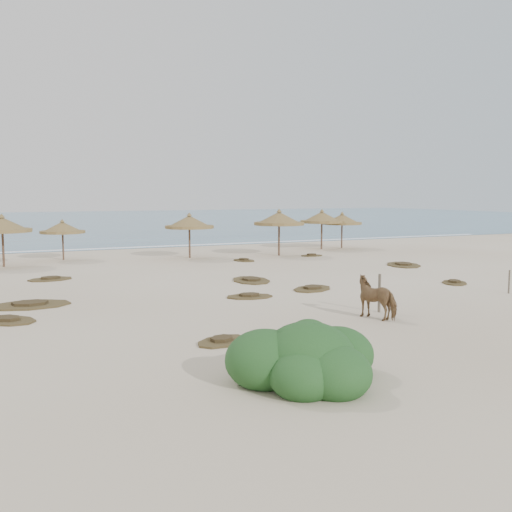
% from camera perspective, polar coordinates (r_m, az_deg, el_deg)
% --- Properties ---
extents(ground, '(160.00, 160.00, 0.00)m').
position_cam_1_polar(ground, '(21.44, 3.71, -5.03)').
color(ground, beige).
rests_on(ground, ground).
extents(ocean, '(200.00, 100.00, 0.01)m').
position_cam_1_polar(ocean, '(94.11, -18.63, 3.34)').
color(ocean, '#2B5E83').
rests_on(ocean, ground).
extents(foam_line, '(70.00, 0.60, 0.01)m').
position_cam_1_polar(foam_line, '(45.79, -11.98, 0.84)').
color(foam_line, white).
rests_on(foam_line, ground).
extents(palapa_1, '(4.20, 4.20, 3.07)m').
position_cam_1_polar(palapa_1, '(35.75, -24.06, 2.80)').
color(palapa_1, brown).
rests_on(palapa_1, ground).
extents(palapa_2, '(2.95, 2.95, 2.61)m').
position_cam_1_polar(palapa_2, '(38.17, -18.79, 2.65)').
color(palapa_2, brown).
rests_on(palapa_2, ground).
extents(palapa_3, '(3.63, 3.63, 2.99)m').
position_cam_1_polar(palapa_3, '(37.52, -6.68, 3.33)').
color(palapa_3, brown).
rests_on(palapa_3, ground).
extents(palapa_4, '(4.25, 4.25, 3.20)m').
position_cam_1_polar(palapa_4, '(38.74, 2.32, 3.70)').
color(palapa_4, brown).
rests_on(palapa_4, ground).
extents(palapa_5, '(3.86, 3.86, 3.06)m').
position_cam_1_polar(palapa_5, '(43.62, 6.60, 3.80)').
color(palapa_5, brown).
rests_on(palapa_5, ground).
extents(palapa_6, '(3.92, 3.92, 2.83)m').
position_cam_1_polar(palapa_6, '(44.55, 8.60, 3.59)').
color(palapa_6, brown).
rests_on(palapa_6, ground).
extents(horse, '(1.32, 1.83, 1.41)m').
position_cam_1_polar(horse, '(19.70, 12.06, -4.06)').
color(horse, olive).
rests_on(horse, ground).
extents(fence_post_near, '(0.13, 0.13, 1.37)m').
position_cam_1_polar(fence_post_near, '(20.66, 12.24, -3.65)').
color(fence_post_near, brown).
rests_on(fence_post_near, ground).
extents(fence_post_far, '(0.08, 0.08, 1.00)m').
position_cam_1_polar(fence_post_far, '(26.30, 23.99, -2.36)').
color(fence_post_far, brown).
rests_on(fence_post_far, ground).
extents(bush, '(3.55, 3.13, 1.59)m').
position_cam_1_polar(bush, '(12.85, 5.19, -10.31)').
color(bush, '#255323').
rests_on(bush, ground).
extents(scrub_0, '(2.47, 2.51, 0.16)m').
position_cam_1_polar(scrub_0, '(20.57, -23.65, -5.88)').
color(scrub_0, brown).
rests_on(scrub_0, ground).
extents(scrub_1, '(3.12, 2.14, 0.16)m').
position_cam_1_polar(scrub_1, '(23.07, -21.67, -4.53)').
color(scrub_1, brown).
rests_on(scrub_1, ground).
extents(scrub_2, '(2.13, 1.61, 0.16)m').
position_cam_1_polar(scrub_2, '(23.19, -0.67, -4.03)').
color(scrub_2, brown).
rests_on(scrub_2, ground).
extents(scrub_3, '(2.08, 2.87, 0.16)m').
position_cam_1_polar(scrub_3, '(27.52, -0.50, -2.41)').
color(scrub_3, brown).
rests_on(scrub_3, ground).
extents(scrub_4, '(1.93, 2.03, 0.16)m').
position_cam_1_polar(scrub_4, '(28.35, 19.23, -2.50)').
color(scrub_4, brown).
rests_on(scrub_4, ground).
extents(scrub_5, '(2.96, 3.45, 0.16)m').
position_cam_1_polar(scrub_5, '(34.58, 14.52, -0.84)').
color(scrub_5, brown).
rests_on(scrub_5, ground).
extents(scrub_6, '(2.34, 1.73, 0.16)m').
position_cam_1_polar(scrub_6, '(29.63, -19.87, -2.16)').
color(scrub_6, brown).
rests_on(scrub_6, ground).
extents(scrub_7, '(1.41, 1.89, 0.16)m').
position_cam_1_polar(scrub_7, '(35.77, -1.21, -0.41)').
color(scrub_7, brown).
rests_on(scrub_7, ground).
extents(scrub_9, '(2.60, 2.32, 0.16)m').
position_cam_1_polar(scrub_9, '(25.20, 5.65, -3.24)').
color(scrub_9, brown).
rests_on(scrub_9, ground).
extents(scrub_10, '(1.60, 1.08, 0.16)m').
position_cam_1_polar(scrub_10, '(38.76, 5.59, 0.07)').
color(scrub_10, brown).
rests_on(scrub_10, ground).
extents(scrub_11, '(2.00, 1.75, 0.16)m').
position_cam_1_polar(scrub_11, '(16.30, -3.43, -8.45)').
color(scrub_11, brown).
rests_on(scrub_11, ground).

